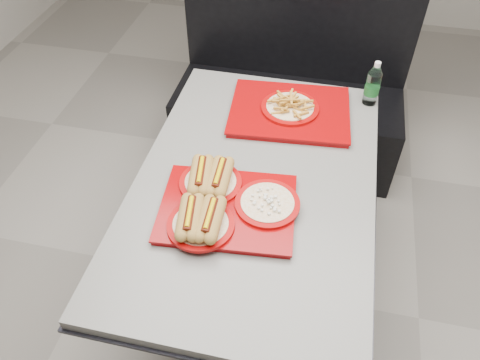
% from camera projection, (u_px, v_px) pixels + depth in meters
% --- Properties ---
extents(ground, '(6.00, 6.00, 0.00)m').
position_uv_depth(ground, '(252.00, 286.00, 2.31)').
color(ground, gray).
rests_on(ground, ground).
extents(diner_table, '(0.92, 1.42, 0.75)m').
position_uv_depth(diner_table, '(254.00, 208.00, 1.90)').
color(diner_table, black).
rests_on(diner_table, ground).
extents(booth_bench, '(1.30, 0.57, 1.35)m').
position_uv_depth(booth_bench, '(290.00, 93.00, 2.78)').
color(booth_bench, black).
rests_on(booth_bench, ground).
extents(tray_near, '(0.51, 0.43, 0.10)m').
position_uv_depth(tray_near, '(222.00, 203.00, 1.65)').
color(tray_near, '#870305').
rests_on(tray_near, diner_table).
extents(tray_far, '(0.55, 0.45, 0.10)m').
position_uv_depth(tray_far, '(290.00, 109.00, 2.04)').
color(tray_far, '#870305').
rests_on(tray_far, diner_table).
extents(water_bottle, '(0.07, 0.07, 0.21)m').
position_uv_depth(water_bottle, '(373.00, 86.00, 2.06)').
color(water_bottle, silver).
rests_on(water_bottle, diner_table).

